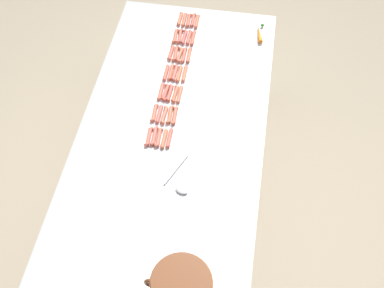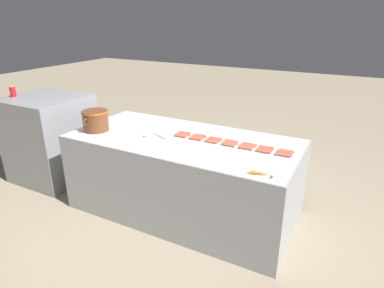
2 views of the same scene
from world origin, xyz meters
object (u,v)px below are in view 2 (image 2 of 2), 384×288
object	(u,v)px
hot_dog_9	(246,147)
hot_dog_16	(247,146)
hot_dog_6	(180,136)
hot_dog_31	(232,141)
hot_dog_18	(213,140)
hot_dog_29	(267,147)
hot_dog_17	(230,143)
hot_dog_33	(201,135)
hot_dog_34	(185,133)
hot_dog_14	(284,153)
hot_dog_23	(248,145)
back_cabinet	(51,138)
hot_dog_4	(211,142)
hot_dog_25	(215,139)
hot_dog_15	(265,149)
hot_dog_11	(212,141)
hot_dog_2	(245,148)
hot_dog_26	(199,136)
hot_dog_7	(284,154)
hot_dog_27	(184,134)
hot_dog_20	(182,134)
hot_dog_21	(285,152)
hot_dog_12	(196,138)
hot_dog_5	(195,139)
hot_dog_32	(216,138)
hot_dog_30	(250,144)
hot_dog_0	(282,155)
hot_dog_1	(263,152)
hot_dog_10	(228,144)
hot_dog_24	(231,142)
hot_dog_22	(266,148)
carrot	(262,173)
hot_dog_8	(264,151)
serving_spoon	(150,135)
hot_dog_3	(228,145)
soda_can	(13,92)
hot_dog_28	(287,151)

from	to	relation	value
hot_dog_9	hot_dog_16	xyz separation A→B (m)	(0.03, 0.00, 0.00)
hot_dog_6	hot_dog_31	xyz separation A→B (m)	(0.12, -0.50, 0.00)
hot_dog_18	hot_dog_29	bearing A→B (deg)	-83.48
hot_dog_17	hot_dog_33	size ratio (longest dim) A/B	1.00
hot_dog_33	hot_dog_34	world-z (taller)	same
hot_dog_9	hot_dog_14	distance (m)	0.34
hot_dog_23	back_cabinet	bearing A→B (deg)	93.76
hot_dog_16	hot_dog_34	xyz separation A→B (m)	(0.06, 0.68, 0.00)
hot_dog_4	hot_dog_25	bearing A→B (deg)	-1.58
hot_dog_15	hot_dog_18	size ratio (longest dim) A/B	1.00
hot_dog_14	hot_dog_16	xyz separation A→B (m)	(0.00, 0.34, 0.00)
hot_dog_9	hot_dog_29	xyz separation A→B (m)	(0.09, -0.17, 0.00)
hot_dog_11	hot_dog_17	world-z (taller)	same
hot_dog_2	hot_dog_26	world-z (taller)	same
hot_dog_7	hot_dog_17	distance (m)	0.51
hot_dog_27	hot_dog_34	bearing A→B (deg)	17.72
hot_dog_4	hot_dog_29	size ratio (longest dim) A/B	1.00
hot_dog_31	hot_dog_26	bearing A→B (deg)	94.18
hot_dog_18	hot_dog_23	xyz separation A→B (m)	(0.03, -0.34, 0.00)
hot_dog_34	hot_dog_31	bearing A→B (deg)	-90.09
hot_dog_20	hot_dog_31	bearing A→B (deg)	-83.74
hot_dog_11	hot_dog_21	size ratio (longest dim) A/B	1.00
hot_dog_20	back_cabinet	bearing A→B (deg)	94.31
hot_dog_12	hot_dog_4	bearing A→B (deg)	-99.26
hot_dog_12	hot_dog_14	size ratio (longest dim) A/B	1.00
hot_dog_5	hot_dog_32	world-z (taller)	same
hot_dog_26	hot_dog_30	size ratio (longest dim) A/B	1.00
hot_dog_0	hot_dog_32	bearing A→B (deg)	80.12
hot_dog_1	hot_dog_10	bearing A→B (deg)	84.61
back_cabinet	hot_dog_18	world-z (taller)	back_cabinet
hot_dog_14	hot_dog_24	xyz separation A→B (m)	(0.03, 0.50, 0.00)
hot_dog_7	hot_dog_14	size ratio (longest dim) A/B	1.00
hot_dog_5	hot_dog_29	distance (m)	0.68
hot_dog_18	hot_dog_31	xyz separation A→B (m)	(0.05, -0.16, 0.00)
hot_dog_22	carrot	bearing A→B (deg)	-167.44
hot_dog_11	hot_dog_24	bearing A→B (deg)	-71.50
hot_dog_29	hot_dog_5	bearing A→B (deg)	99.87
hot_dog_8	hot_dog_25	size ratio (longest dim) A/B	1.00
hot_dog_11	hot_dog_15	xyz separation A→B (m)	(0.03, -0.50, 0.00)
back_cabinet	serving_spoon	bearing A→B (deg)	-91.22
hot_dog_3	hot_dog_32	xyz separation A→B (m)	(0.12, 0.17, 0.00)
hot_dog_1	hot_dog_25	world-z (taller)	same
hot_dog_32	hot_dog_1	bearing A→B (deg)	-103.04
hot_dog_30	hot_dog_18	bearing A→B (deg)	99.45
hot_dog_7	hot_dog_30	xyz separation A→B (m)	(0.09, 0.34, 0.00)
hot_dog_8	hot_dog_33	distance (m)	0.68
hot_dog_1	hot_dog_24	bearing A→B (deg)	75.42
hot_dog_30	hot_dog_0	bearing A→B (deg)	-109.81
hot_dog_12	soda_can	distance (m)	2.34
hot_dog_14	hot_dog_28	xyz separation A→B (m)	(0.06, -0.01, 0.00)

